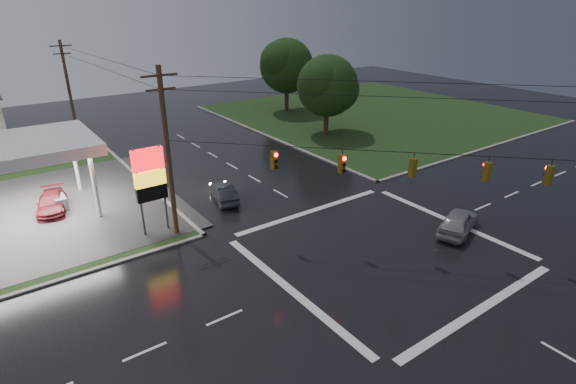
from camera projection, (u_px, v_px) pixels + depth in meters
ground at (381, 251)px, 28.04m from camera, size 120.00×120.00×0.00m
grass_ne at (374, 113)px, 61.33m from camera, size 36.00×36.00×0.08m
pylon_sign at (150, 177)px, 28.67m from camera, size 2.00×0.35×6.00m
utility_pole_nw at (168, 152)px, 27.78m from camera, size 2.20×0.32×11.00m
utility_pole_n at (69, 88)px, 49.14m from camera, size 2.20×0.32×10.50m
traffic_signals at (391, 152)px, 25.47m from camera, size 26.87×26.87×1.47m
tree_ne_near at (328, 86)px, 49.81m from camera, size 7.99×6.80×8.98m
tree_ne_far at (288, 66)px, 60.13m from camera, size 8.46×7.20×9.80m
car_north at (224, 193)px, 34.69m from camera, size 2.48×4.38×1.37m
car_crossing at (458, 222)px, 29.99m from camera, size 4.91×3.32×1.55m
car_pump at (52, 203)px, 33.01m from camera, size 2.87×4.88×1.33m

